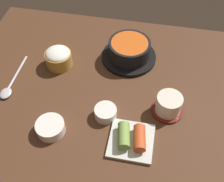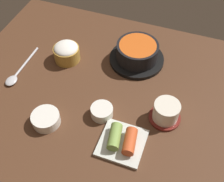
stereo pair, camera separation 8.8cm
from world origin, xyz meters
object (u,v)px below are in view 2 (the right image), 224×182
Objects in this scene: banchan_cup_center at (102,111)px; side_bowl_near at (46,119)px; spoon at (16,75)px; rice_bowl at (66,52)px; stone_pot at (137,53)px; tea_cup_with_saucer at (166,112)px; kimchi_plate at (122,141)px.

side_bowl_near is (-14.47, -8.06, 0.01)cm from banchan_cup_center.
side_bowl_near reaches higher than spoon.
rice_bowl is at bearing 137.95° from banchan_cup_center.
side_bowl_near is at bearing -77.64° from rice_bowl.
stone_pot is 41.85cm from spoon.
tea_cup_with_saucer is (38.33, -13.05, -0.25)cm from rice_bowl.
kimchi_plate is (-9.25, -12.46, -1.59)cm from tea_cup_with_saucer.
tea_cup_with_saucer is 0.76× the size of kimchi_plate.
kimchi_plate is at bearing -80.15° from stone_pot.
stone_pot reaches higher than tea_cup_with_saucer.
kimchi_plate reaches higher than side_bowl_near.
stone_pot is 24.56cm from rice_bowl.
tea_cup_with_saucer is 15.60cm from kimchi_plate.
spoon is (-33.00, 4.97, -1.18)cm from banchan_cup_center.
rice_bowl reaches higher than kimchi_plate.
tea_cup_with_saucer reaches higher than spoon.
stone_pot is 33.80cm from kimchi_plate.
rice_bowl is at bearing 102.36° from side_bowl_near.
rice_bowl is 26.99cm from side_bowl_near.
rice_bowl is at bearing -161.63° from stone_pot.
stone_pot is at bearing 30.23° from spoon.
tea_cup_with_saucer reaches higher than banchan_cup_center.
stone_pot is 2.02× the size of tea_cup_with_saucer.
banchan_cup_center is at bearing 140.66° from kimchi_plate.
rice_bowl is 40.49cm from tea_cup_with_saucer.
kimchi_plate is (29.09, -25.51, -1.84)cm from rice_bowl.
tea_cup_with_saucer reaches higher than side_bowl_near.
banchan_cup_center is at bearing 29.13° from side_bowl_near.
stone_pot reaches higher than rice_bowl.
banchan_cup_center is 16.56cm from side_bowl_near.
stone_pot is 25.65cm from tea_cup_with_saucer.
side_bowl_near is 22.69cm from spoon.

